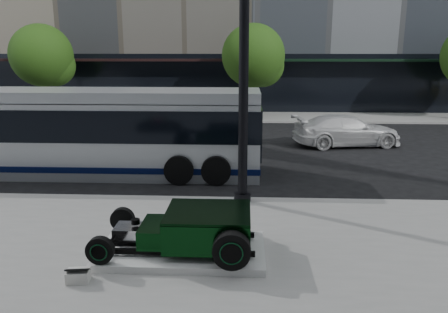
{
  "coord_description": "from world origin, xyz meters",
  "views": [
    {
      "loc": [
        0.53,
        -13.94,
        4.24
      ],
      "look_at": [
        -0.07,
        -1.52,
        1.2
      ],
      "focal_mm": 35.0,
      "sensor_mm": 36.0,
      "label": 1
    }
  ],
  "objects_px": {
    "hot_rod": "(198,228)",
    "lamppost": "(244,57)",
    "white_sedan": "(347,130)",
    "transit_bus": "(87,131)"
  },
  "relations": [
    {
      "from": "lamppost",
      "to": "transit_bus",
      "type": "distance_m",
      "value": 6.79
    },
    {
      "from": "lamppost",
      "to": "transit_bus",
      "type": "xyz_separation_m",
      "value": [
        -5.44,
        3.13,
        -2.58
      ]
    },
    {
      "from": "transit_bus",
      "to": "white_sedan",
      "type": "height_order",
      "value": "transit_bus"
    },
    {
      "from": "white_sedan",
      "to": "transit_bus",
      "type": "bearing_deg",
      "value": 106.49
    },
    {
      "from": "hot_rod",
      "to": "white_sedan",
      "type": "distance_m",
      "value": 12.7
    },
    {
      "from": "lamppost",
      "to": "transit_bus",
      "type": "height_order",
      "value": "lamppost"
    },
    {
      "from": "transit_bus",
      "to": "white_sedan",
      "type": "bearing_deg",
      "value": 26.09
    },
    {
      "from": "hot_rod",
      "to": "white_sedan",
      "type": "xyz_separation_m",
      "value": [
        5.56,
        11.42,
        0.0
      ]
    },
    {
      "from": "hot_rod",
      "to": "lamppost",
      "type": "xyz_separation_m",
      "value": [
        0.89,
        3.35,
        3.37
      ]
    },
    {
      "from": "hot_rod",
      "to": "transit_bus",
      "type": "bearing_deg",
      "value": 125.1
    }
  ]
}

